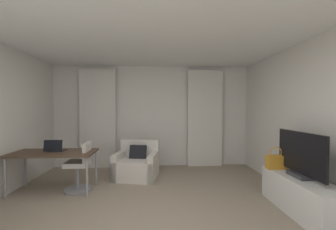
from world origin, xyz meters
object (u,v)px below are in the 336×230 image
object	(u,v)px
desk	(54,155)
tv_flatscreen	(300,156)
handbag_primary	(276,161)
laptop	(55,149)
desk_chair	(80,169)
armchair	(137,165)
tv_console	(301,196)

from	to	relation	value
desk	tv_flatscreen	distance (m)	4.06
handbag_primary	laptop	bearing A→B (deg)	171.00
desk_chair	tv_flatscreen	bearing A→B (deg)	-16.33
armchair	handbag_primary	distance (m)	2.74
desk_chair	tv_flatscreen	size ratio (longest dim) A/B	0.88
tv_flatscreen	armchair	bearing A→B (deg)	145.50
tv_console	desk	bearing A→B (deg)	165.04
armchair	desk_chair	world-z (taller)	desk_chair
desk_chair	handbag_primary	world-z (taller)	handbag_primary
laptop	desk_chair	bearing A→B (deg)	-3.19
tv_console	tv_flatscreen	world-z (taller)	tv_flatscreen
desk_chair	handbag_primary	xyz separation A→B (m)	(3.37, -0.58, 0.24)
desk	handbag_primary	distance (m)	3.86
desk_chair	tv_console	size ratio (longest dim) A/B	0.64
desk_chair	handbag_primary	distance (m)	3.43
desk_chair	laptop	distance (m)	0.59
laptop	handbag_primary	xyz separation A→B (m)	(3.82, -0.61, -0.14)
desk_chair	tv_console	world-z (taller)	desk_chair
armchair	laptop	bearing A→B (deg)	-154.75
desk	laptop	world-z (taller)	laptop
desk	handbag_primary	world-z (taller)	handbag_primary
armchair	desk	bearing A→B (deg)	-153.57
handbag_primary	tv_console	bearing A→B (deg)	-77.21
laptop	tv_flatscreen	xyz separation A→B (m)	(3.93, -1.04, 0.05)
tv_console	handbag_primary	distance (m)	0.62
desk	laptop	bearing A→B (deg)	90.54
tv_console	tv_flatscreen	distance (m)	0.57
handbag_primary	armchair	bearing A→B (deg)	151.85
handbag_primary	tv_flatscreen	bearing A→B (deg)	-76.03
desk	desk_chair	bearing A→B (deg)	1.39
desk	tv_flatscreen	size ratio (longest dim) A/B	1.44
armchair	desk_chair	bearing A→B (deg)	-144.39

